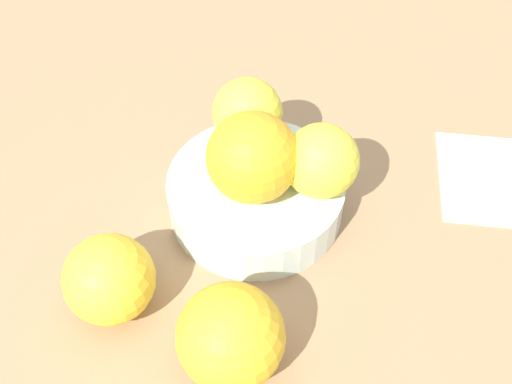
{
  "coord_description": "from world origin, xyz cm",
  "views": [
    {
      "loc": [
        -36.25,
        -11.32,
        47.63
      ],
      "look_at": [
        0.0,
        0.0,
        2.52
      ],
      "focal_mm": 43.71,
      "sensor_mm": 36.0,
      "label": 1
    }
  ],
  "objects_px": {
    "orange_in_bowl_1": "(321,161)",
    "orange_in_bowl_2": "(248,113)",
    "orange_loose_0": "(231,337)",
    "folded_napkin": "(500,179)",
    "orange_in_bowl_0": "(251,157)",
    "orange_loose_1": "(109,279)",
    "fruit_bowl": "(256,196)"
  },
  "relations": [
    {
      "from": "orange_in_bowl_1",
      "to": "orange_in_bowl_2",
      "type": "relative_size",
      "value": 1.01
    },
    {
      "from": "orange_loose_0",
      "to": "folded_napkin",
      "type": "bearing_deg",
      "value": -36.5
    },
    {
      "from": "orange_in_bowl_1",
      "to": "folded_napkin",
      "type": "distance_m",
      "value": 0.21
    },
    {
      "from": "orange_in_bowl_0",
      "to": "orange_loose_1",
      "type": "xyz_separation_m",
      "value": [
        -0.13,
        0.08,
        -0.04
      ]
    },
    {
      "from": "orange_loose_0",
      "to": "orange_in_bowl_2",
      "type": "bearing_deg",
      "value": 14.32
    },
    {
      "from": "orange_in_bowl_1",
      "to": "orange_loose_0",
      "type": "bearing_deg",
      "value": 170.54
    },
    {
      "from": "fruit_bowl",
      "to": "orange_loose_1",
      "type": "relative_size",
      "value": 2.18
    },
    {
      "from": "orange_in_bowl_0",
      "to": "orange_loose_0",
      "type": "xyz_separation_m",
      "value": [
        -0.15,
        -0.03,
        -0.04
      ]
    },
    {
      "from": "orange_loose_0",
      "to": "orange_loose_1",
      "type": "height_order",
      "value": "orange_loose_0"
    },
    {
      "from": "orange_in_bowl_1",
      "to": "orange_loose_1",
      "type": "xyz_separation_m",
      "value": [
        -0.15,
        0.14,
        -0.04
      ]
    },
    {
      "from": "orange_in_bowl_0",
      "to": "orange_in_bowl_1",
      "type": "distance_m",
      "value": 0.06
    },
    {
      "from": "orange_in_bowl_0",
      "to": "orange_loose_0",
      "type": "relative_size",
      "value": 0.97
    },
    {
      "from": "fruit_bowl",
      "to": "orange_loose_0",
      "type": "xyz_separation_m",
      "value": [
        -0.16,
        -0.03,
        0.02
      ]
    },
    {
      "from": "orange_loose_1",
      "to": "folded_napkin",
      "type": "bearing_deg",
      "value": -51.67
    },
    {
      "from": "fruit_bowl",
      "to": "orange_in_bowl_2",
      "type": "relative_size",
      "value": 2.5
    },
    {
      "from": "folded_napkin",
      "to": "orange_loose_0",
      "type": "bearing_deg",
      "value": 143.5
    },
    {
      "from": "orange_loose_0",
      "to": "orange_loose_1",
      "type": "bearing_deg",
      "value": 79.36
    },
    {
      "from": "fruit_bowl",
      "to": "orange_in_bowl_2",
      "type": "xyz_separation_m",
      "value": [
        0.05,
        0.02,
        0.06
      ]
    },
    {
      "from": "orange_in_bowl_2",
      "to": "orange_in_bowl_0",
      "type": "bearing_deg",
      "value": -159.33
    },
    {
      "from": "orange_in_bowl_1",
      "to": "orange_in_bowl_2",
      "type": "xyz_separation_m",
      "value": [
        0.04,
        0.08,
        -0.0
      ]
    },
    {
      "from": "orange_loose_1",
      "to": "orange_in_bowl_2",
      "type": "bearing_deg",
      "value": -17.72
    },
    {
      "from": "orange_in_bowl_1",
      "to": "orange_loose_1",
      "type": "distance_m",
      "value": 0.21
    },
    {
      "from": "orange_loose_0",
      "to": "fruit_bowl",
      "type": "bearing_deg",
      "value": 10.4
    },
    {
      "from": "folded_napkin",
      "to": "fruit_bowl",
      "type": "bearing_deg",
      "value": 115.74
    },
    {
      "from": "fruit_bowl",
      "to": "orange_loose_0",
      "type": "bearing_deg",
      "value": -169.6
    },
    {
      "from": "orange_loose_1",
      "to": "orange_in_bowl_0",
      "type": "bearing_deg",
      "value": -33.33
    },
    {
      "from": "fruit_bowl",
      "to": "orange_loose_0",
      "type": "height_order",
      "value": "orange_loose_0"
    },
    {
      "from": "fruit_bowl",
      "to": "folded_napkin",
      "type": "relative_size",
      "value": 1.37
    },
    {
      "from": "orange_in_bowl_0",
      "to": "orange_loose_0",
      "type": "height_order",
      "value": "orange_in_bowl_0"
    },
    {
      "from": "orange_loose_1",
      "to": "folded_napkin",
      "type": "xyz_separation_m",
      "value": [
        0.25,
        -0.31,
        -0.04
      ]
    },
    {
      "from": "fruit_bowl",
      "to": "orange_in_bowl_2",
      "type": "bearing_deg",
      "value": 25.51
    },
    {
      "from": "orange_in_bowl_0",
      "to": "orange_in_bowl_1",
      "type": "relative_size",
      "value": 1.21
    }
  ]
}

